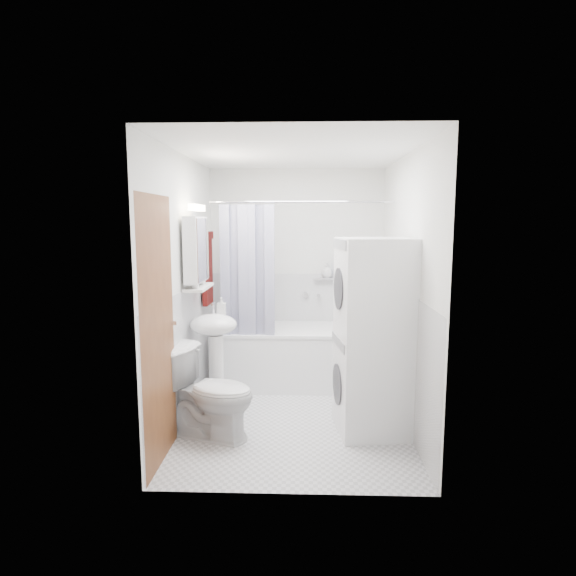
{
  "coord_description": "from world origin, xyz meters",
  "views": [
    {
      "loc": [
        0.09,
        -4.29,
        1.81
      ],
      "look_at": [
        -0.06,
        0.15,
        1.19
      ],
      "focal_mm": 30.0,
      "sensor_mm": 36.0,
      "label": 1
    }
  ],
  "objects_px": {
    "toilet": "(210,393)",
    "washer_dryer": "(373,336)",
    "sink": "(214,340)",
    "bathtub": "(301,353)"
  },
  "relations": [
    {
      "from": "sink",
      "to": "washer_dryer",
      "type": "bearing_deg",
      "value": -14.03
    },
    {
      "from": "washer_dryer",
      "to": "toilet",
      "type": "distance_m",
      "value": 1.46
    },
    {
      "from": "bathtub",
      "to": "sink",
      "type": "height_order",
      "value": "sink"
    },
    {
      "from": "bathtub",
      "to": "toilet",
      "type": "relative_size",
      "value": 2.17
    },
    {
      "from": "washer_dryer",
      "to": "toilet",
      "type": "height_order",
      "value": "washer_dryer"
    },
    {
      "from": "sink",
      "to": "washer_dryer",
      "type": "distance_m",
      "value": 1.48
    },
    {
      "from": "toilet",
      "to": "washer_dryer",
      "type": "bearing_deg",
      "value": -64.09
    },
    {
      "from": "bathtub",
      "to": "toilet",
      "type": "height_order",
      "value": "toilet"
    },
    {
      "from": "bathtub",
      "to": "toilet",
      "type": "xyz_separation_m",
      "value": [
        -0.75,
        -1.37,
        0.03
      ]
    },
    {
      "from": "sink",
      "to": "washer_dryer",
      "type": "xyz_separation_m",
      "value": [
        1.43,
        -0.36,
        0.13
      ]
    }
  ]
}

